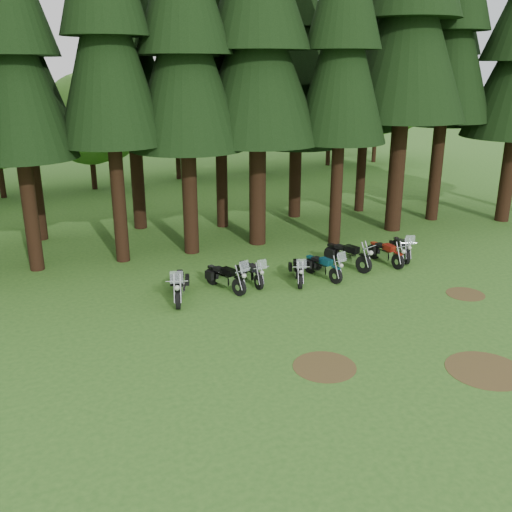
% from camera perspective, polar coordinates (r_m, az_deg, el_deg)
% --- Properties ---
extents(ground, '(120.00, 120.00, 0.00)m').
position_cam_1_polar(ground, '(19.43, 11.52, -6.34)').
color(ground, '#30601F').
rests_on(ground, ground).
extents(pine_front_2, '(4.32, 4.32, 16.22)m').
position_cam_1_polar(pine_front_2, '(24.07, -23.82, 21.06)').
color(pine_front_2, black).
rests_on(pine_front_2, ground).
extents(pine_front_4, '(4.95, 4.95, 16.33)m').
position_cam_1_polar(pine_front_4, '(24.76, -7.29, 22.43)').
color(pine_front_4, black).
rests_on(pine_front_4, ground).
extents(pine_front_5, '(5.81, 5.81, 16.72)m').
position_cam_1_polar(pine_front_5, '(25.97, 0.17, 22.89)').
color(pine_front_5, black).
rests_on(pine_front_5, ground).
extents(pine_front_6, '(4.15, 4.15, 16.75)m').
position_cam_1_polar(pine_front_6, '(26.31, 8.82, 22.68)').
color(pine_front_6, black).
rests_on(pine_front_6, ground).
extents(pine_back_1, '(4.52, 4.52, 16.22)m').
position_cam_1_polar(pine_back_1, '(28.60, -22.95, 20.54)').
color(pine_back_1, black).
rests_on(pine_back_1, ground).
extents(pine_back_2, '(4.85, 4.85, 16.30)m').
position_cam_1_polar(pine_back_2, '(29.29, -12.74, 21.50)').
color(pine_back_2, black).
rests_on(pine_back_2, ground).
extents(pine_back_3, '(4.35, 4.35, 16.20)m').
position_cam_1_polar(pine_back_3, '(29.01, -3.73, 21.79)').
color(pine_back_3, black).
rests_on(pine_back_3, ground).
extents(pine_back_4, '(4.94, 4.94, 13.78)m').
position_cam_1_polar(pine_back_4, '(31.06, 4.19, 18.89)').
color(pine_back_4, black).
rests_on(pine_back_4, ground).
extents(pine_back_5, '(3.94, 3.94, 16.33)m').
position_cam_1_polar(pine_back_5, '(32.87, 11.27, 21.26)').
color(pine_back_5, black).
rests_on(pine_back_5, ground).
extents(pine_back_6, '(4.59, 4.59, 16.58)m').
position_cam_1_polar(pine_back_6, '(36.09, 18.74, 20.65)').
color(pine_back_6, black).
rests_on(pine_back_6, ground).
extents(decid_3, '(6.12, 5.95, 7.65)m').
position_cam_1_polar(decid_3, '(39.90, -15.94, 12.81)').
color(decid_3, black).
rests_on(decid_3, ground).
extents(decid_4, '(5.93, 5.76, 7.41)m').
position_cam_1_polar(decid_4, '(42.44, -7.55, 13.46)').
color(decid_4, black).
rests_on(decid_4, ground).
extents(decid_5, '(8.45, 8.21, 10.56)m').
position_cam_1_polar(decid_5, '(44.16, 1.29, 16.22)').
color(decid_5, black).
rests_on(decid_5, ground).
extents(decid_6, '(7.06, 6.86, 8.82)m').
position_cam_1_polar(decid_6, '(48.48, 7.88, 15.06)').
color(decid_6, black).
rests_on(decid_6, ground).
extents(decid_7, '(8.44, 8.20, 10.55)m').
position_cam_1_polar(decid_7, '(50.85, 12.65, 16.10)').
color(decid_7, black).
rests_on(decid_7, ground).
extents(dirt_patch_0, '(1.80, 1.80, 0.01)m').
position_cam_1_polar(dirt_patch_0, '(16.45, 6.87, -10.92)').
color(dirt_patch_0, '#4C3D1E').
rests_on(dirt_patch_0, ground).
extents(dirt_patch_1, '(1.40, 1.40, 0.01)m').
position_cam_1_polar(dirt_patch_1, '(22.52, 20.20, -3.59)').
color(dirt_patch_1, '#4C3D1E').
rests_on(dirt_patch_1, ground).
extents(dirt_patch_2, '(2.20, 2.20, 0.01)m').
position_cam_1_polar(dirt_patch_2, '(17.38, 21.99, -10.54)').
color(dirt_patch_2, '#4C3D1E').
rests_on(dirt_patch_2, ground).
extents(motorcycle_0, '(1.06, 2.34, 1.50)m').
position_cam_1_polar(motorcycle_0, '(20.66, -7.71, -3.07)').
color(motorcycle_0, black).
rests_on(motorcycle_0, ground).
extents(motorcycle_1, '(1.01, 2.20, 1.41)m').
position_cam_1_polar(motorcycle_1, '(21.39, -3.07, -2.23)').
color(motorcycle_1, black).
rests_on(motorcycle_1, ground).
extents(motorcycle_2, '(0.38, 2.01, 1.26)m').
position_cam_1_polar(motorcycle_2, '(22.00, -0.51, -1.74)').
color(motorcycle_2, black).
rests_on(motorcycle_2, ground).
extents(motorcycle_3, '(0.95, 1.97, 1.27)m').
position_cam_1_polar(motorcycle_3, '(22.20, 4.21, -1.59)').
color(motorcycle_3, black).
rests_on(motorcycle_3, ground).
extents(motorcycle_4, '(0.73, 2.15, 1.36)m').
position_cam_1_polar(motorcycle_4, '(22.70, 6.71, -1.14)').
color(motorcycle_4, black).
rests_on(motorcycle_4, ground).
extents(motorcycle_5, '(0.91, 2.37, 0.99)m').
position_cam_1_polar(motorcycle_5, '(23.99, 9.11, -0.02)').
color(motorcycle_5, black).
rests_on(motorcycle_5, ground).
extents(motorcycle_6, '(0.37, 2.20, 0.89)m').
position_cam_1_polar(motorcycle_6, '(24.80, 12.84, 0.24)').
color(motorcycle_6, black).
rests_on(motorcycle_6, ground).
extents(motorcycle_7, '(0.98, 2.10, 1.35)m').
position_cam_1_polar(motorcycle_7, '(25.63, 14.34, 0.71)').
color(motorcycle_7, black).
rests_on(motorcycle_7, ground).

